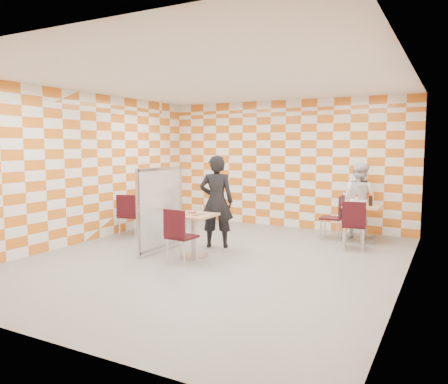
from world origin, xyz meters
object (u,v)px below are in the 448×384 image
man_dark (216,202)px  man_white (359,200)px  second_table (362,217)px  chair_second_side (336,214)px  main_table (193,228)px  chair_main_front (179,232)px  chair_second_front (354,222)px  soda_bottle (371,201)px  partition (161,209)px  chair_empty_far (166,205)px  sport_bottle (357,200)px  chair_empty_near (128,212)px  empty_table (148,211)px

man_dark → man_white: bearing=-158.6°
second_table → chair_second_side: chair_second_side is taller
main_table → chair_main_front: size_ratio=0.81×
chair_second_front → soda_bottle: size_ratio=4.02×
chair_second_front → partition: partition is taller
partition → chair_second_front: bearing=28.1°
main_table → chair_empty_far: bearing=135.0°
main_table → sport_bottle: size_ratio=3.75×
man_dark → chair_empty_far: bearing=-53.9°
chair_second_front → chair_empty_near: size_ratio=1.00×
main_table → chair_main_front: 0.60m
chair_empty_far → main_table: bearing=-45.0°
empty_table → partition: (1.21, -1.18, 0.28)m
chair_main_front → partition: 1.09m
main_table → second_table: size_ratio=1.00×
man_dark → soda_bottle: size_ratio=7.66×
main_table → second_table: bearing=46.5°
man_dark → sport_bottle: (2.25, 1.80, -0.04)m
man_dark → sport_bottle: bearing=-164.9°
second_table → man_white: size_ratio=0.47×
partition → man_white: size_ratio=0.97×
partition → chair_second_side: bearing=42.8°
chair_second_side → chair_empty_near: same height
chair_main_front → chair_empty_far: size_ratio=1.00×
chair_second_front → sport_bottle: sport_bottle is taller
chair_second_side → sport_bottle: size_ratio=4.62×
main_table → chair_empty_near: (-2.01, 0.66, 0.04)m
second_table → chair_empty_far: (-4.39, -0.56, 0.04)m
chair_second_front → sport_bottle: size_ratio=4.62×
main_table → chair_empty_far: 2.81m
chair_second_side → soda_bottle: bearing=2.3°
chair_empty_far → partition: (1.24, -1.92, 0.25)m
man_white → sport_bottle: (0.04, -0.41, 0.04)m
partition → man_dark: (0.76, 0.74, 0.09)m
main_table → man_dark: size_ratio=0.43×
main_table → empty_table: bearing=147.3°
main_table → man_dark: (0.02, 0.81, 0.37)m
chair_empty_near → main_table: bearing=-18.1°
chair_second_side → man_dark: 2.55m
chair_second_side → second_table: bearing=4.0°
chair_empty_far → man_white: size_ratio=0.58×
chair_empty_near → partition: partition is taller
chair_second_side → man_white: 0.66m
sport_bottle → soda_bottle: soda_bottle is taller
chair_empty_near → partition: size_ratio=0.60×
man_white → sport_bottle: size_ratio=7.97×
chair_main_front → sport_bottle: bearing=55.7°
partition → man_white: (2.98, 2.94, 0.01)m
chair_empty_far → partition: bearing=-57.1°
main_table → chair_second_side: size_ratio=0.81×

